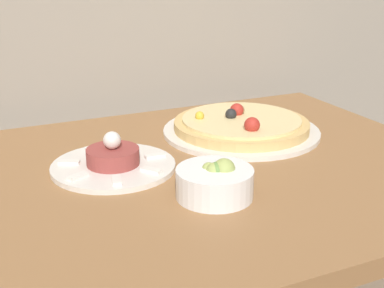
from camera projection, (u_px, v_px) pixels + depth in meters
dining_table at (201, 222)px, 1.08m from camera, size 1.03×0.80×0.77m
pizza_plate at (241, 126)px, 1.22m from camera, size 0.36×0.36×0.06m
tartare_plate at (113, 162)px, 1.02m from camera, size 0.24×0.24×0.08m
small_bowl at (215, 181)px, 0.90m from camera, size 0.13×0.13×0.07m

